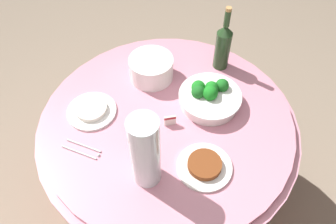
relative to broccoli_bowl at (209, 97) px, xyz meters
The scene contains 10 objects.
ground_plane 0.81m from the broccoli_bowl, 42.95° to the left, with size 6.00×6.00×0.00m, color gray.
buffet_table 0.46m from the broccoli_bowl, 42.95° to the left, with size 1.16×1.16×0.74m.
broccoli_bowl is the anchor object (origin of this frame).
plate_stack 0.31m from the broccoli_bowl, 16.79° to the right, with size 0.21×0.21×0.11m.
wine_bottle 0.27m from the broccoli_bowl, 90.96° to the right, with size 0.07×0.07×0.34m.
decorative_fruit_vase 0.47m from the broccoli_bowl, 70.36° to the left, with size 0.11×0.11×0.34m.
serving_tongs 0.59m from the broccoli_bowl, 41.62° to the left, with size 0.17×0.06×0.01m.
food_plate_rice 0.53m from the broccoli_bowl, 21.86° to the left, with size 0.22×0.22×0.03m.
food_plate_stir_fry 0.34m from the broccoli_bowl, 99.36° to the left, with size 0.22×0.22×0.04m.
label_placard_front 0.21m from the broccoli_bowl, 50.95° to the left, with size 0.05×0.03×0.05m.
Camera 1 is at (-0.26, 0.89, 1.94)m, focal length 36.97 mm.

